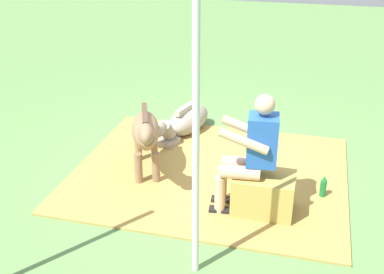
{
  "coord_description": "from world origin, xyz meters",
  "views": [
    {
      "loc": [
        -1.18,
        5.08,
        2.94
      ],
      "look_at": [
        0.11,
        0.2,
        0.55
      ],
      "focal_mm": 45.72,
      "sensor_mm": 36.0,
      "label": 1
    }
  ],
  "objects": [
    {
      "name": "pony_standing",
      "position": [
        0.65,
        0.25,
        0.56
      ],
      "size": [
        0.67,
        1.29,
        0.92
      ],
      "color": "#8C6B4C",
      "rests_on": "ground"
    },
    {
      "name": "soda_bottle",
      "position": [
        -1.4,
        0.23,
        0.13
      ],
      "size": [
        0.07,
        0.07,
        0.28
      ],
      "color": "#197233",
      "rests_on": "ground"
    },
    {
      "name": "ground_plane",
      "position": [
        0.0,
        0.0,
        0.0
      ],
      "size": [
        24.0,
        24.0,
        0.0
      ],
      "primitive_type": "plane",
      "color": "#608C4C"
    },
    {
      "name": "hay_bale",
      "position": [
        -0.79,
        0.68,
        0.22
      ],
      "size": [
        0.63,
        0.45,
        0.44
      ],
      "primitive_type": "cube",
      "color": "tan",
      "rests_on": "ground"
    },
    {
      "name": "pony_lying",
      "position": [
        0.53,
        -1.0,
        0.19
      ],
      "size": [
        0.64,
        1.36,
        0.42
      ],
      "color": "gray",
      "rests_on": "ground"
    },
    {
      "name": "person_seated",
      "position": [
        -0.63,
        0.69,
        0.72
      ],
      "size": [
        0.69,
        0.46,
        1.32
      ],
      "color": "#D8AD8C",
      "rests_on": "ground"
    },
    {
      "name": "hay_patch",
      "position": [
        -0.07,
        0.01,
        0.01
      ],
      "size": [
        3.23,
        2.71,
        0.02
      ],
      "primitive_type": "cube",
      "color": "#AD8C47",
      "rests_on": "ground"
    },
    {
      "name": "tent_pole_left",
      "position": [
        -0.33,
        1.75,
        1.19
      ],
      "size": [
        0.06,
        0.06,
        2.38
      ],
      "primitive_type": "cylinder",
      "color": "silver",
      "rests_on": "ground"
    }
  ]
}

